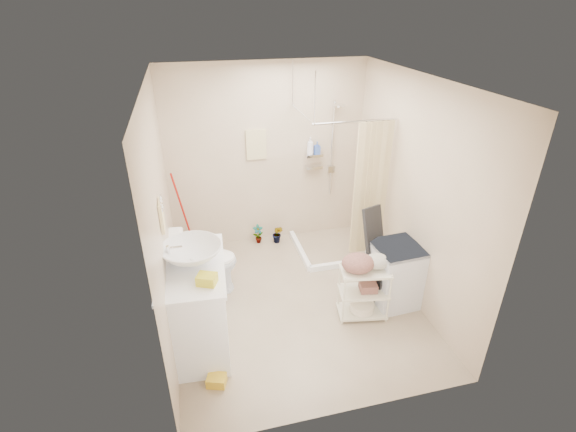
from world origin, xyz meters
name	(u,v)px	position (x,y,z in m)	size (l,w,h in m)	color
floor	(295,301)	(0.00, 0.00, 0.00)	(3.20, 3.20, 0.00)	tan
ceiling	(297,81)	(0.00, 0.00, 2.60)	(2.80, 3.20, 0.04)	silver
wall_back	(267,157)	(0.00, 1.60, 1.30)	(2.80, 0.04, 2.60)	beige
wall_front	(351,297)	(0.00, -1.60, 1.30)	(2.80, 0.04, 2.60)	beige
wall_left	(162,220)	(-1.40, 0.00, 1.30)	(0.04, 3.20, 2.60)	beige
wall_right	(414,193)	(1.40, 0.00, 1.30)	(0.04, 3.20, 2.60)	beige
vanity	(197,305)	(-1.16, -0.41, 0.50)	(0.63, 1.13, 0.99)	white
sink	(192,254)	(-1.14, -0.39, 1.09)	(0.59, 0.59, 0.20)	silver
counter_basket	(207,279)	(-1.03, -0.75, 1.04)	(0.17, 0.13, 0.10)	gold
floor_basket	(216,379)	(-1.05, -1.02, 0.07)	(0.26, 0.20, 0.14)	yellow
toilet	(203,262)	(-1.04, 0.50, 0.41)	(0.46, 0.81, 0.83)	white
mop	(180,213)	(-1.27, 1.48, 0.63)	(0.12, 0.12, 1.27)	#AB120A
potted_plant_a	(258,234)	(-0.19, 1.46, 0.15)	(0.16, 0.11, 0.30)	#9B5526
potted_plant_b	(278,234)	(0.10, 1.40, 0.15)	(0.16, 0.13, 0.29)	brown
hanging_towel	(256,145)	(-0.15, 1.58, 1.50)	(0.28, 0.03, 0.42)	beige
towel_ring	(161,214)	(-1.38, -0.20, 1.47)	(0.04, 0.22, 0.34)	#FBE29C
tp_holder	(173,265)	(-1.36, 0.05, 0.72)	(0.08, 0.12, 0.14)	white
shower	(336,182)	(0.85, 1.05, 1.05)	(1.10, 1.10, 2.10)	white
shampoo_bottle_a	(310,146)	(0.61, 1.52, 1.44)	(0.09, 0.09, 0.24)	white
shampoo_bottle_b	(317,148)	(0.71, 1.51, 1.41)	(0.08, 0.08, 0.18)	#3555AB
washing_machine	(394,274)	(1.14, -0.27, 0.39)	(0.53, 0.54, 0.77)	silver
laundry_rack	(364,288)	(0.69, -0.42, 0.38)	(0.55, 0.32, 0.75)	#ECE8CD
ironing_board	(376,253)	(0.97, -0.08, 0.59)	(0.33, 0.10, 1.18)	black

